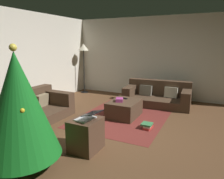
{
  "coord_description": "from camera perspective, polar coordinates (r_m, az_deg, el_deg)",
  "views": [
    {
      "loc": [
        -3.7,
        -1.44,
        1.77
      ],
      "look_at": [
        0.43,
        0.56,
        0.75
      ],
      "focal_mm": 33.75,
      "sensor_mm": 36.0,
      "label": 1
    }
  ],
  "objects": [
    {
      "name": "ground_plane",
      "position": [
        4.35,
        4.3,
        -11.54
      ],
      "size": [
        6.4,
        6.4,
        0.0
      ],
      "primitive_type": "plane",
      "color": "brown"
    },
    {
      "name": "rear_partition",
      "position": [
        5.91,
        -25.27,
        6.77
      ],
      "size": [
        6.4,
        0.12,
        2.6
      ],
      "primitive_type": "cube",
      "color": "silver",
      "rests_on": "ground_plane"
    },
    {
      "name": "corner_partition",
      "position": [
        7.01,
        14.13,
        8.29
      ],
      "size": [
        0.12,
        6.4,
        2.6
      ],
      "primitive_type": "cube",
      "color": "silver",
      "rests_on": "ground_plane"
    },
    {
      "name": "couch_left",
      "position": [
        5.28,
        -20.11,
        -4.77
      ],
      "size": [
        1.52,
        0.99,
        0.69
      ],
      "rotation": [
        0.0,
        0.0,
        3.13
      ],
      "color": "#473323",
      "rests_on": "ground_plane"
    },
    {
      "name": "couch_right",
      "position": [
        6.29,
        12.24,
        -1.66
      ],
      "size": [
        1.03,
        1.89,
        0.68
      ],
      "rotation": [
        0.0,
        0.0,
        1.63
      ],
      "color": "#473323",
      "rests_on": "ground_plane"
    },
    {
      "name": "ottoman",
      "position": [
        5.18,
        3.33,
        -5.19
      ],
      "size": [
        0.87,
        0.66,
        0.39
      ],
      "primitive_type": "cube",
      "color": "#473323",
      "rests_on": "ground_plane"
    },
    {
      "name": "gift_box",
      "position": [
        5.05,
        2.02,
        -2.81
      ],
      "size": [
        0.26,
        0.23,
        0.08
      ],
      "primitive_type": "cube",
      "rotation": [
        0.0,
        0.0,
        0.35
      ],
      "color": "#B23F8C",
      "rests_on": "ottoman"
    },
    {
      "name": "tv_remote",
      "position": [
        5.32,
        3.42,
        -2.39
      ],
      "size": [
        0.1,
        0.17,
        0.02
      ],
      "primitive_type": "cube",
      "rotation": [
        0.0,
        0.0,
        -0.36
      ],
      "color": "black",
      "rests_on": "ottoman"
    },
    {
      "name": "christmas_tree",
      "position": [
        3.17,
        -23.97,
        -4.0
      ],
      "size": [
        1.09,
        1.09,
        1.76
      ],
      "color": "brown",
      "rests_on": "ground_plane"
    },
    {
      "name": "side_table",
      "position": [
        3.61,
        -7.08,
        -12.06
      ],
      "size": [
        0.52,
        0.44,
        0.55
      ],
      "primitive_type": "cube",
      "color": "#4C3323",
      "rests_on": "ground_plane"
    },
    {
      "name": "laptop",
      "position": [
        3.45,
        -6.51,
        -7.3
      ],
      "size": [
        0.36,
        0.41,
        0.17
      ],
      "color": "silver",
      "rests_on": "side_table"
    },
    {
      "name": "book_stack",
      "position": [
        4.55,
        9.61,
        -9.7
      ],
      "size": [
        0.28,
        0.23,
        0.12
      ],
      "color": "#B7332D",
      "rests_on": "ground_plane"
    },
    {
      "name": "corner_lamp",
      "position": [
        7.58,
        -7.72,
        10.31
      ],
      "size": [
        0.36,
        0.36,
        1.75
      ],
      "color": "black",
      "rests_on": "ground_plane"
    },
    {
      "name": "area_rug",
      "position": [
        5.24,
        3.3,
        -7.21
      ],
      "size": [
        2.6,
        2.0,
        0.01
      ],
      "primitive_type": "cube",
      "color": "maroon",
      "rests_on": "ground_plane"
    }
  ]
}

